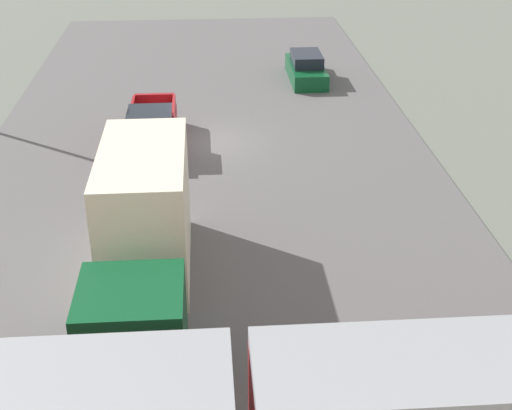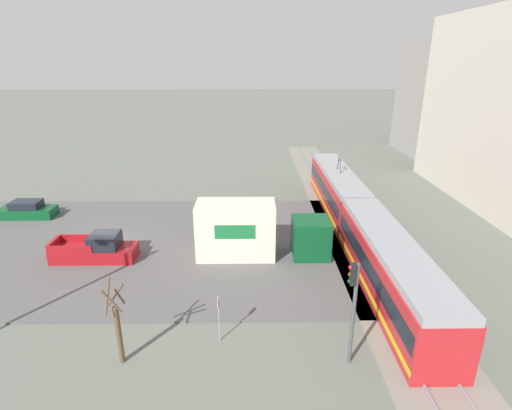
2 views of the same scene
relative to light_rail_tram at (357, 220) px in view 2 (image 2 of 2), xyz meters
name	(u,v)px [view 2 (image 2 of 2)]	position (x,y,z in m)	size (l,w,h in m)	color
ground_plane	(106,245)	(0.49, -18.32, -1.68)	(320.00, 320.00, 0.00)	#60665B
road_surface	(106,244)	(0.49, -18.32, -1.64)	(18.50, 45.11, 0.08)	#565454
rail_bed	(357,243)	(0.49, 0.00, -1.63)	(68.24, 4.40, 0.22)	gray
light_rail_tram	(357,220)	(0.00, 0.00, 0.00)	(28.37, 2.66, 4.43)	#B21E23
box_truck	(254,232)	(2.38, -7.56, 0.15)	(2.48, 8.87, 3.78)	#0C4723
pickup_truck	(96,250)	(2.80, -18.08, -0.91)	(1.93, 5.45, 1.82)	maroon
sedan_car_0	(27,210)	(-4.87, -26.67, -1.01)	(1.77, 4.48, 1.43)	#0C4723
traffic_light_pole	(353,300)	(12.61, -3.50, 1.53)	(0.28, 0.47, 4.92)	#47474C
street_tree	(118,327)	(12.45, -13.50, 0.16)	(0.97, 0.81, 4.05)	brown
no_parking_sign	(219,315)	(11.07, -9.28, -0.25)	(0.32, 0.08, 2.35)	gray
backdrop_retail_block	(465,102)	(-25.04, 19.47, 5.93)	(20.32, 10.87, 15.22)	gray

